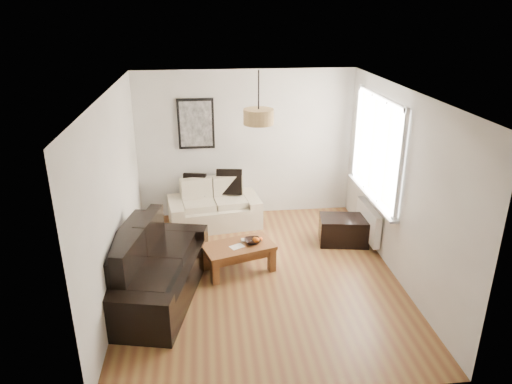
{
  "coord_description": "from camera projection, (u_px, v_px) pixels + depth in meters",
  "views": [
    {
      "loc": [
        -0.71,
        -5.75,
        3.6
      ],
      "look_at": [
        0.0,
        0.6,
        1.05
      ],
      "focal_mm": 33.12,
      "sensor_mm": 36.0,
      "label": 1
    }
  ],
  "objects": [
    {
      "name": "coffee_table",
      "position": [
        239.0,
        258.0,
        6.8
      ],
      "size": [
        1.1,
        0.81,
        0.4
      ],
      "primitive_type": null,
      "rotation": [
        0.0,
        0.0,
        0.3
      ],
      "color": "brown",
      "rests_on": "floor"
    },
    {
      "name": "orange_a",
      "position": [
        257.0,
        240.0,
        6.78
      ],
      "size": [
        0.09,
        0.09,
        0.08
      ],
      "primitive_type": "sphere",
      "rotation": [
        0.0,
        0.0,
        0.09
      ],
      "color": "#DE5F12",
      "rests_on": "fruit_bowl"
    },
    {
      "name": "pendant_shade",
      "position": [
        259.0,
        117.0,
        6.17
      ],
      "size": [
        0.4,
        0.4,
        0.2
      ],
      "primitive_type": "cylinder",
      "color": "tan",
      "rests_on": "ceiling"
    },
    {
      "name": "fruit_bowl",
      "position": [
        253.0,
        241.0,
        6.78
      ],
      "size": [
        0.25,
        0.25,
        0.06
      ],
      "primitive_type": "imported",
      "rotation": [
        0.0,
        0.0,
        0.07
      ],
      "color": "black",
      "rests_on": "coffee_table"
    },
    {
      "name": "loveseat_cream",
      "position": [
        214.0,
        204.0,
        8.16
      ],
      "size": [
        1.64,
        1.05,
        0.76
      ],
      "primitive_type": null,
      "rotation": [
        0.0,
        0.0,
        0.14
      ],
      "color": "beige",
      "rests_on": "floor"
    },
    {
      "name": "wall_front",
      "position": [
        292.0,
        284.0,
        4.16
      ],
      "size": [
        3.8,
        0.04,
        2.6
      ],
      "primitive_type": null,
      "color": "silver",
      "rests_on": "floor"
    },
    {
      "name": "floor",
      "position": [
        261.0,
        276.0,
        6.72
      ],
      "size": [
        4.5,
        4.5,
        0.0
      ],
      "primitive_type": "plane",
      "color": "brown",
      "rests_on": "ground"
    },
    {
      "name": "orange_c",
      "position": [
        255.0,
        239.0,
        6.8
      ],
      "size": [
        0.08,
        0.08,
        0.07
      ],
      "primitive_type": "sphere",
      "rotation": [
        0.0,
        0.0,
        0.12
      ],
      "color": "orange",
      "rests_on": "fruit_bowl"
    },
    {
      "name": "poster",
      "position": [
        196.0,
        124.0,
        8.05
      ],
      "size": [
        0.62,
        0.04,
        0.87
      ],
      "primitive_type": null,
      "color": "black",
      "rests_on": "wall_back"
    },
    {
      "name": "orange_b",
      "position": [
        261.0,
        239.0,
        6.81
      ],
      "size": [
        0.08,
        0.08,
        0.06
      ],
      "primitive_type": "sphere",
      "rotation": [
        0.0,
        0.0,
        -0.28
      ],
      "color": "#FF5F15",
      "rests_on": "fruit_bowl"
    },
    {
      "name": "cushion_left",
      "position": [
        195.0,
        185.0,
        8.18
      ],
      "size": [
        0.41,
        0.21,
        0.39
      ],
      "primitive_type": "cube",
      "rotation": [
        0.0,
        0.0,
        -0.22
      ],
      "color": "black",
      "rests_on": "loveseat_cream"
    },
    {
      "name": "wall_back",
      "position": [
        246.0,
        144.0,
        8.31
      ],
      "size": [
        3.8,
        0.04,
        2.6
      ],
      "primitive_type": null,
      "color": "silver",
      "rests_on": "floor"
    },
    {
      "name": "ottoman",
      "position": [
        344.0,
        230.0,
        7.59
      ],
      "size": [
        0.83,
        0.61,
        0.44
      ],
      "primitive_type": "cube",
      "rotation": [
        0.0,
        0.0,
        -0.16
      ],
      "color": "black",
      "rests_on": "floor"
    },
    {
      "name": "window_bay",
      "position": [
        378.0,
        148.0,
        7.06
      ],
      "size": [
        0.14,
        1.9,
        1.6
      ],
      "primitive_type": null,
      "color": "white",
      "rests_on": "wall_right"
    },
    {
      "name": "papers",
      "position": [
        237.0,
        247.0,
        6.68
      ],
      "size": [
        0.23,
        0.21,
        0.01
      ],
      "primitive_type": "cube",
      "rotation": [
        0.0,
        0.0,
        0.5
      ],
      "color": "silver",
      "rests_on": "coffee_table"
    },
    {
      "name": "radiator",
      "position": [
        368.0,
        222.0,
        7.5
      ],
      "size": [
        0.1,
        0.9,
        0.52
      ],
      "primitive_type": "cube",
      "color": "white",
      "rests_on": "wall_right"
    },
    {
      "name": "wall_right",
      "position": [
        399.0,
        185.0,
        6.43
      ],
      "size": [
        0.04,
        4.5,
        2.6
      ],
      "primitive_type": null,
      "color": "silver",
      "rests_on": "floor"
    },
    {
      "name": "ceiling",
      "position": [
        261.0,
        92.0,
        5.75
      ],
      "size": [
        3.8,
        4.5,
        0.0
      ],
      "primitive_type": null,
      "color": "white",
      "rests_on": "floor"
    },
    {
      "name": "cushion_right",
      "position": [
        229.0,
        182.0,
        8.23
      ],
      "size": [
        0.46,
        0.2,
        0.44
      ],
      "primitive_type": "cube",
      "rotation": [
        0.0,
        0.0,
        -0.14
      ],
      "color": "black",
      "rests_on": "loveseat_cream"
    },
    {
      "name": "sofa_leather",
      "position": [
        154.0,
        266.0,
        6.12
      ],
      "size": [
        1.42,
        2.2,
        0.88
      ],
      "primitive_type": null,
      "rotation": [
        0.0,
        0.0,
        1.35
      ],
      "color": "black",
      "rests_on": "floor"
    },
    {
      "name": "wall_left",
      "position": [
        114.0,
        197.0,
        6.04
      ],
      "size": [
        0.04,
        4.5,
        2.6
      ],
      "primitive_type": null,
      "color": "silver",
      "rests_on": "floor"
    }
  ]
}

